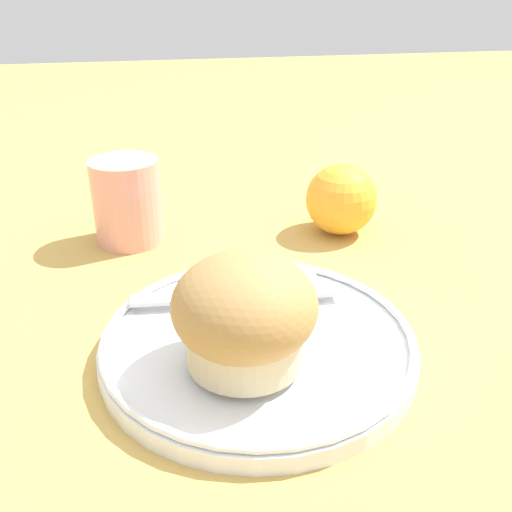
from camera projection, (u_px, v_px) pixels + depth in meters
name	position (u px, v px, depth m)	size (l,w,h in m)	color
ground_plane	(234.00, 339.00, 0.45)	(3.00, 3.00, 0.00)	tan
plate	(258.00, 342.00, 0.42)	(0.23, 0.23, 0.02)	white
muffin	(241.00, 315.00, 0.37)	(0.10, 0.10, 0.08)	beige
cream_ramekin	(286.00, 285.00, 0.46)	(0.05, 0.05, 0.02)	silver
berry_pair	(271.00, 282.00, 0.47)	(0.03, 0.02, 0.02)	#B7192D
butter_knife	(236.00, 295.00, 0.46)	(0.17, 0.03, 0.00)	silver
orange_fruit	(341.00, 199.00, 0.61)	(0.08, 0.08, 0.08)	#F4A82D
juice_glass	(127.00, 201.00, 0.59)	(0.07, 0.07, 0.09)	#E5998C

